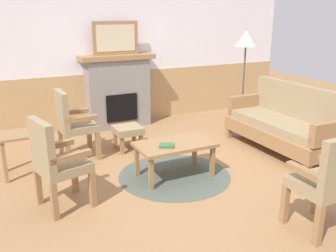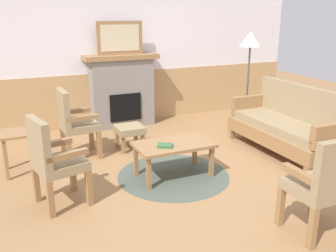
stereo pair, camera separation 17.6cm
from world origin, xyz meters
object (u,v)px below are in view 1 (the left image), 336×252
book_on_table (167,145)px  armchair_near_fireplace (56,160)px  footstool (128,131)px  floor_lamp_by_couch (246,45)px  couch (283,125)px  armchair_front_left (328,180)px  armchair_by_window_left (72,122)px  fireplace (118,90)px  coffee_table (175,147)px  framed_picture (116,38)px  side_table (18,142)px

book_on_table → armchair_near_fireplace: armchair_near_fireplace is taller
footstool → floor_lamp_by_couch: 2.51m
couch → armchair_front_left: bearing=-122.9°
book_on_table → armchair_by_window_left: (-0.84, 1.23, 0.08)m
fireplace → floor_lamp_by_couch: floor_lamp_by_couch is taller
footstool → armchair_front_left: size_ratio=0.41×
coffee_table → footstool: coffee_table is taller
footstool → armchair_by_window_left: size_ratio=0.41×
book_on_table → armchair_near_fireplace: (-1.30, -0.08, 0.08)m
armchair_near_fireplace → floor_lamp_by_couch: 3.88m
armchair_near_fireplace → armchair_front_left: 2.64m
fireplace → floor_lamp_by_couch: size_ratio=0.77×
framed_picture → side_table: size_ratio=1.45×
armchair_front_left → floor_lamp_by_couch: bearing=65.9°
framed_picture → coffee_table: framed_picture is taller
book_on_table → armchair_by_window_left: 1.49m
fireplace → floor_lamp_by_couch: 2.34m
footstool → armchair_by_window_left: (-0.80, 0.01, 0.25)m
fireplace → couch: fireplace is taller
side_table → coffee_table: bearing=-27.6°
book_on_table → footstool: 1.23m
fireplace → footstool: (-0.28, -1.21, -0.37)m
framed_picture → armchair_near_fireplace: (-1.53, -2.50, -1.02)m
couch → footstool: size_ratio=4.50×
framed_picture → armchair_near_fireplace: size_ratio=0.82×
fireplace → coffee_table: size_ratio=1.35×
coffee_table → armchair_near_fireplace: bearing=-173.9°
side_table → book_on_table: bearing=-31.8°
couch → floor_lamp_by_couch: floor_lamp_by_couch is taller
side_table → floor_lamp_by_couch: 3.91m
couch → floor_lamp_by_couch: 1.62m
armchair_near_fireplace → armchair_by_window_left: size_ratio=1.00×
armchair_by_window_left → floor_lamp_by_couch: size_ratio=0.58×
book_on_table → footstool: size_ratio=0.44×
framed_picture → side_table: 2.58m
fireplace → armchair_front_left: fireplace is taller
fireplace → coffee_table: fireplace is taller
fireplace → armchair_near_fireplace: (-1.53, -2.50, -0.11)m
fireplace → armchair_by_window_left: fireplace is taller
footstool → side_table: size_ratio=0.73×
armchair_by_window_left → floor_lamp_by_couch: floor_lamp_by_couch is taller
couch → book_on_table: size_ratio=10.24×
armchair_by_window_left → side_table: bearing=-161.7°
framed_picture → coffee_table: (-0.08, -2.35, -1.17)m
coffee_table → book_on_table: book_on_table is taller
armchair_near_fireplace → armchair_by_window_left: same height
footstool → armchair_near_fireplace: (-1.26, -1.30, 0.25)m
fireplace → armchair_by_window_left: (-1.07, -1.20, -0.11)m
floor_lamp_by_couch → framed_picture: bearing=151.7°
fireplace → floor_lamp_by_couch: (1.94, -1.04, 0.80)m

